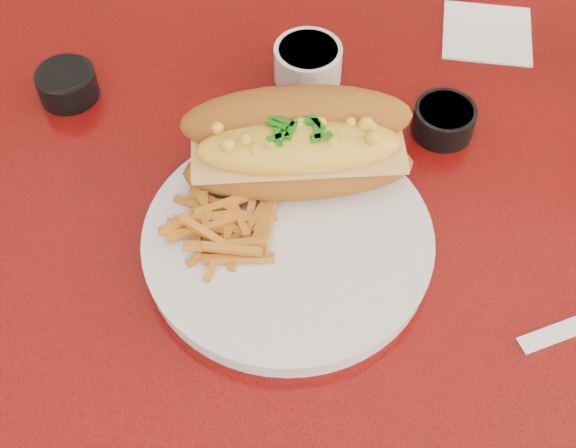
% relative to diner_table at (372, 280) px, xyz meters
% --- Properties ---
extents(diner_table, '(1.23, 0.83, 0.77)m').
position_rel_diner_table_xyz_m(diner_table, '(0.00, 0.00, 0.00)').
color(diner_table, red).
rests_on(diner_table, ground).
extents(booth_bench_far, '(1.20, 0.51, 0.90)m').
position_rel_diner_table_xyz_m(booth_bench_far, '(0.00, 0.81, -0.32)').
color(booth_bench_far, maroon).
rests_on(booth_bench_far, ground).
extents(dinner_plate, '(0.30, 0.30, 0.02)m').
position_rel_diner_table_xyz_m(dinner_plate, '(-0.09, -0.08, 0.17)').
color(dinner_plate, silver).
rests_on(dinner_plate, diner_table).
extents(mac_hoagie, '(0.25, 0.16, 0.10)m').
position_rel_diner_table_xyz_m(mac_hoagie, '(-0.09, -0.00, 0.22)').
color(mac_hoagie, '#9C5719').
rests_on(mac_hoagie, dinner_plate).
extents(fries_pile, '(0.12, 0.11, 0.03)m').
position_rel_diner_table_xyz_m(fries_pile, '(-0.14, -0.08, 0.19)').
color(fries_pile, orange).
rests_on(fries_pile, dinner_plate).
extents(fork, '(0.08, 0.15, 0.00)m').
position_rel_diner_table_xyz_m(fork, '(-0.03, -0.03, 0.18)').
color(fork, silver).
rests_on(fork, dinner_plate).
extents(gravy_ramekin, '(0.08, 0.08, 0.04)m').
position_rel_diner_table_xyz_m(gravy_ramekin, '(-0.11, 0.16, 0.18)').
color(gravy_ramekin, silver).
rests_on(gravy_ramekin, diner_table).
extents(sauce_cup_left, '(0.08, 0.08, 0.03)m').
position_rel_diner_table_xyz_m(sauce_cup_left, '(-0.36, 0.08, 0.18)').
color(sauce_cup_left, black).
rests_on(sauce_cup_left, diner_table).
extents(sauce_cup_right, '(0.07, 0.07, 0.03)m').
position_rel_diner_table_xyz_m(sauce_cup_right, '(0.05, 0.10, 0.18)').
color(sauce_cup_right, black).
rests_on(sauce_cup_right, diner_table).
extents(paper_napkin, '(0.11, 0.11, 0.00)m').
position_rel_diner_table_xyz_m(paper_napkin, '(0.09, 0.27, 0.16)').
color(paper_napkin, white).
rests_on(paper_napkin, diner_table).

